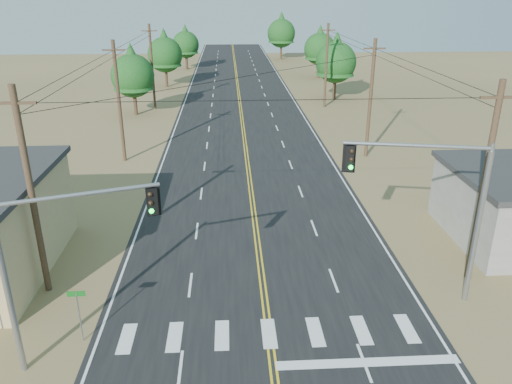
{
  "coord_description": "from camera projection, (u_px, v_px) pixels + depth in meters",
  "views": [
    {
      "loc": [
        -1.54,
        -9.37,
        13.62
      ],
      "look_at": [
        -0.13,
        15.51,
        3.5
      ],
      "focal_mm": 35.0,
      "sensor_mm": 36.0,
      "label": 1
    }
  ],
  "objects": [
    {
      "name": "signal_mast_left",
      "position": [
        52.0,
        253.0,
        18.03
      ],
      "size": [
        5.6,
        1.95,
        7.09
      ],
      "rotation": [
        0.0,
        0.0,
        0.31
      ],
      "color": "gray",
      "rests_on": "ground"
    },
    {
      "name": "utility_pole_right_mid",
      "position": [
        370.0,
        98.0,
        42.1
      ],
      "size": [
        1.8,
        0.3,
        10.0
      ],
      "color": "#4C3826",
      "rests_on": "ground"
    },
    {
      "name": "tree_left_mid",
      "position": [
        165.0,
        51.0,
        73.65
      ],
      "size": [
        5.12,
        5.12,
        8.53
      ],
      "color": "#3F2D1E",
      "rests_on": "ground"
    },
    {
      "name": "utility_pole_right_far",
      "position": [
        326.0,
        65.0,
        60.6
      ],
      "size": [
        1.8,
        0.3,
        10.0
      ],
      "color": "#4C3826",
      "rests_on": "ground"
    },
    {
      "name": "road",
      "position": [
        248.0,
        166.0,
        41.62
      ],
      "size": [
        15.0,
        200.0,
        0.02
      ],
      "primitive_type": "cube",
      "color": "black",
      "rests_on": "ground"
    },
    {
      "name": "tree_right_far",
      "position": [
        281.0,
        30.0,
        103.08
      ],
      "size": [
        5.74,
        5.74,
        9.57
      ],
      "color": "#3F2D1E",
      "rests_on": "ground"
    },
    {
      "name": "utility_pole_right_near",
      "position": [
        484.0,
        183.0,
        23.6
      ],
      "size": [
        1.8,
        0.3,
        10.0
      ],
      "color": "#4C3826",
      "rests_on": "ground"
    },
    {
      "name": "utility_pole_left_near",
      "position": [
        31.0,
        193.0,
        22.5
      ],
      "size": [
        1.8,
        0.3,
        10.0
      ],
      "color": "#4C3826",
      "rests_on": "ground"
    },
    {
      "name": "tree_right_mid",
      "position": [
        320.0,
        46.0,
        81.26
      ],
      "size": [
        5.09,
        5.09,
        8.49
      ],
      "color": "#3F2D1E",
      "rests_on": "ground"
    },
    {
      "name": "tree_left_far",
      "position": [
        186.0,
        42.0,
        90.41
      ],
      "size": [
        4.79,
        4.79,
        7.98
      ],
      "color": "#3F2D1E",
      "rests_on": "ground"
    },
    {
      "name": "tree_left_near",
      "position": [
        132.0,
        71.0,
        56.76
      ],
      "size": [
        4.92,
        4.92,
        8.2
      ],
      "color": "#3F2D1E",
      "rests_on": "ground"
    },
    {
      "name": "tree_right_near",
      "position": [
        336.0,
        58.0,
        64.85
      ],
      "size": [
        5.27,
        5.27,
        8.78
      ],
      "color": "#3F2D1E",
      "rests_on": "ground"
    },
    {
      "name": "signal_mast_right",
      "position": [
        440.0,
        197.0,
        21.89
      ],
      "size": [
        6.17,
        1.45,
        7.69
      ],
      "rotation": [
        0.0,
        0.0,
        -0.2
      ],
      "color": "gray",
      "rests_on": "ground"
    },
    {
      "name": "utility_pole_left_far",
      "position": [
        152.0,
        67.0,
        59.5
      ],
      "size": [
        1.8,
        0.3,
        10.0
      ],
      "color": "#4C3826",
      "rests_on": "ground"
    },
    {
      "name": "utility_pole_left_mid",
      "position": [
        119.0,
        101.0,
        41.0
      ],
      "size": [
        1.8,
        0.3,
        10.0
      ],
      "color": "#4C3826",
      "rests_on": "ground"
    },
    {
      "name": "street_sign",
      "position": [
        78.0,
        308.0,
        20.26
      ],
      "size": [
        0.72,
        0.06,
        2.42
      ],
      "rotation": [
        0.0,
        0.0,
        0.02
      ],
      "color": "gray",
      "rests_on": "ground"
    }
  ]
}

